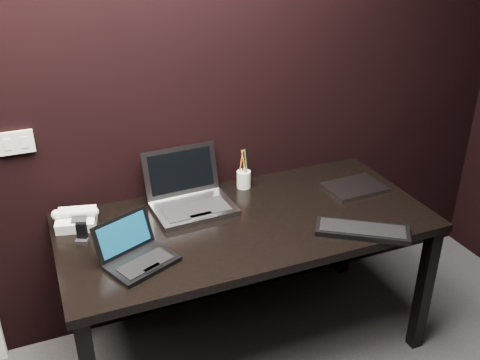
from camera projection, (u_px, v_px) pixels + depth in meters
name	position (u px, v px, depth m)	size (l,w,h in m)	color
wall_back	(153.00, 85.00, 2.44)	(4.00, 4.00, 0.00)	black
wall_switch	(16.00, 143.00, 2.30)	(0.15, 0.02, 0.10)	silver
desk	(247.00, 234.00, 2.50)	(1.70, 0.80, 0.74)	black
netbook	(137.00, 255.00, 2.15)	(0.34, 0.32, 0.17)	black
silver_laptop	(190.00, 198.00, 2.55)	(0.39, 0.35, 0.26)	gray
ext_keyboard	(362.00, 230.00, 2.36)	(0.42, 0.34, 0.03)	black
closed_laptop	(354.00, 187.00, 2.73)	(0.30, 0.22, 0.02)	gray
desk_phone	(76.00, 219.00, 2.40)	(0.21, 0.19, 0.10)	white
mobile_phone	(82.00, 235.00, 2.28)	(0.06, 0.06, 0.09)	black
pen_cup	(244.00, 179.00, 2.73)	(0.08, 0.08, 0.21)	silver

